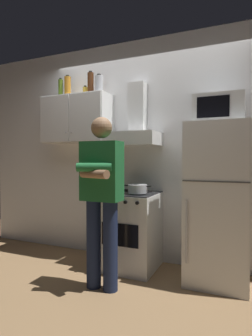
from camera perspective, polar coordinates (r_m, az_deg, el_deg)
name	(u,v)px	position (r m, az deg, el deg)	size (l,w,h in m)	color
ground_plane	(126,276)	(3.18, 0.00, -21.17)	(7.00, 7.00, 0.00)	olive
back_wall_tiled	(145,150)	(3.49, 3.92, 3.58)	(4.80, 0.10, 2.70)	white
upper_cabinet	(77,120)	(3.70, -9.98, 9.68)	(0.90, 0.37, 0.60)	silver
stove_oven	(131,230)	(3.28, 0.95, -12.48)	(0.60, 0.62, 0.87)	white
range_hood	(135,129)	(3.31, 1.80, 7.96)	(0.60, 0.44, 0.75)	white
refrigerator	(218,203)	(2.98, 18.20, -6.82)	(0.60, 0.62, 1.60)	white
microwave	(219,110)	(3.01, 18.41, 11.23)	(0.48, 0.37, 0.28)	silver
person_standing	(101,195)	(2.67, -5.03, -5.55)	(0.38, 0.33, 1.64)	#192342
cooking_pot	(138,189)	(3.04, 2.37, -4.27)	(0.31, 0.21, 0.09)	#B7BABF
bottle_liquor_amber	(68,87)	(3.89, -11.80, 15.85)	(0.08, 0.08, 0.29)	#B7721E
bottle_spice_jar	(85,91)	(3.71, -8.31, 15.23)	(0.06, 0.06, 0.12)	gold
bottle_olive_oil	(61,89)	(3.92, -13.17, 15.48)	(0.06, 0.06, 0.26)	#4C6B19
bottle_canister_steel	(99,85)	(3.62, -5.50, 16.54)	(0.10, 0.10, 0.24)	#B2B5BA
bottle_rum_dark	(91,84)	(3.68, -7.22, 16.70)	(0.08, 0.08, 0.29)	#47230F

